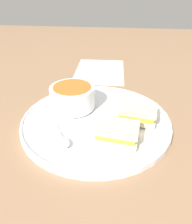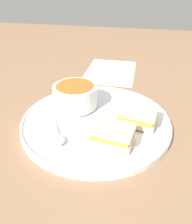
% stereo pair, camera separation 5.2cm
% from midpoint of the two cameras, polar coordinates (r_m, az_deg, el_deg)
% --- Properties ---
extents(ground_plane, '(2.40, 2.40, 0.00)m').
position_cam_midpoint_polar(ground_plane, '(0.54, 2.77, -3.11)').
color(ground_plane, '#8E6B4C').
extents(plate, '(0.36, 0.36, 0.02)m').
position_cam_midpoint_polar(plate, '(0.53, 2.79, -2.27)').
color(plate, white).
rests_on(plate, ground_plane).
extents(soup_bowl, '(0.11, 0.11, 0.06)m').
position_cam_midpoint_polar(soup_bowl, '(0.56, -2.81, 4.26)').
color(soup_bowl, white).
rests_on(soup_bowl, plate).
extents(spoon, '(0.07, 0.10, 0.01)m').
position_cam_midpoint_polar(spoon, '(0.46, -6.64, -6.76)').
color(spoon, silver).
rests_on(spoon, plate).
extents(sandwich_half_near, '(0.09, 0.07, 0.04)m').
position_cam_midpoint_polar(sandwich_half_near, '(0.45, 7.64, -5.75)').
color(sandwich_half_near, beige).
rests_on(sandwich_half_near, plate).
extents(sandwich_half_far, '(0.09, 0.07, 0.04)m').
position_cam_midpoint_polar(sandwich_half_far, '(0.51, 13.57, -1.07)').
color(sandwich_half_far, beige).
rests_on(sandwich_half_far, plate).
extents(menu_sheet, '(0.19, 0.26, 0.00)m').
position_cam_midpoint_polar(menu_sheet, '(0.85, 5.58, 10.49)').
color(menu_sheet, white).
rests_on(menu_sheet, ground_plane).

